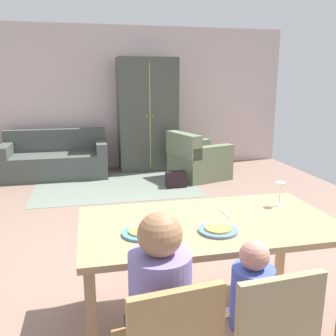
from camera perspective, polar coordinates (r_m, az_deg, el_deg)
ground_plane at (r=4.45m, az=-1.95°, el=-8.95°), size 6.45×6.40×0.02m
back_wall at (r=7.34m, az=-6.78°, el=10.77°), size 6.45×0.10×2.70m
dining_table at (r=2.54m, az=6.34°, el=-9.76°), size 1.72×0.94×0.76m
plate_near_man at (r=2.30m, az=-4.06°, el=-10.09°), size 0.25×0.25×0.02m
pizza_near_man at (r=2.29m, az=-4.07°, el=-9.74°), size 0.17×0.17×0.01m
plate_near_child at (r=2.35m, az=7.82°, el=-9.60°), size 0.25×0.25×0.02m
pizza_near_child at (r=2.35m, az=7.83°, el=-9.26°), size 0.17×0.17×0.01m
wine_glass at (r=2.87m, az=17.10°, el=-3.17°), size 0.07×0.07×0.19m
fork at (r=2.40m, az=0.85°, el=-9.15°), size 0.05×0.15×0.01m
knife at (r=2.65m, az=8.89°, el=-7.08°), size 0.02×0.17×0.01m
person_man at (r=1.96m, az=-1.54°, el=-23.16°), size 0.31×0.41×1.11m
person_child at (r=2.13m, az=12.25°, el=-22.87°), size 0.22×0.29×0.92m
area_rug at (r=6.09m, az=-8.05°, el=-2.68°), size 2.60×1.80×0.01m
couch at (r=6.87m, az=-17.10°, el=1.26°), size 1.80×0.86×0.82m
armchair at (r=6.45m, az=4.54°, el=1.20°), size 1.08×1.07×0.82m
armoire at (r=7.02m, az=-3.22°, el=8.27°), size 1.10×0.59×2.10m
handbag at (r=5.91m, az=1.25°, el=-1.78°), size 0.32×0.16×0.26m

